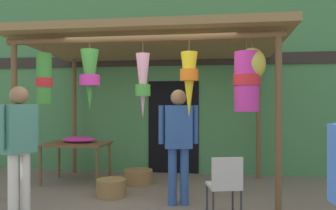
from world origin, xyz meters
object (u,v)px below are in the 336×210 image
object	(u,v)px
customer_foreground	(19,140)
display_table	(77,147)
folding_chair	(225,182)
wicker_basket_spare	(138,177)
flower_heap_on_table	(79,139)
shopper_by_bananas	(178,137)
wicker_basket_by_table	(111,188)

from	to	relation	value
customer_foreground	display_table	bearing A→B (deg)	92.25
folding_chair	wicker_basket_spare	size ratio (longest dim) A/B	1.53
customer_foreground	flower_heap_on_table	bearing A→B (deg)	91.55
flower_heap_on_table	folding_chair	bearing A→B (deg)	-33.16
customer_foreground	shopper_by_bananas	world-z (taller)	customer_foreground
folding_chair	customer_foreground	world-z (taller)	customer_foreground
folding_chair	customer_foreground	distance (m)	2.76
wicker_basket_by_table	customer_foreground	world-z (taller)	customer_foreground
folding_chair	wicker_basket_by_table	distance (m)	2.04
display_table	flower_heap_on_table	size ratio (longest dim) A/B	1.80
display_table	flower_heap_on_table	world-z (taller)	flower_heap_on_table
display_table	wicker_basket_by_table	distance (m)	1.38
flower_heap_on_table	shopper_by_bananas	xyz separation A→B (m)	(2.07, -1.20, 0.21)
flower_heap_on_table	wicker_basket_by_table	xyz separation A→B (m)	(0.94, -0.91, -0.67)
folding_chair	flower_heap_on_table	bearing A→B (deg)	146.84
flower_heap_on_table	wicker_basket_spare	distance (m)	1.36
wicker_basket_spare	customer_foreground	size ratio (longest dim) A/B	0.31
wicker_basket_spare	shopper_by_bananas	world-z (taller)	shopper_by_bananas
flower_heap_on_table	wicker_basket_by_table	bearing A→B (deg)	-44.21
flower_heap_on_table	customer_foreground	xyz separation A→B (m)	(0.06, -2.08, 0.22)
display_table	wicker_basket_spare	size ratio (longest dim) A/B	2.15
display_table	wicker_basket_spare	world-z (taller)	display_table
folding_chair	shopper_by_bananas	size ratio (longest dim) A/B	0.49
flower_heap_on_table	wicker_basket_by_table	world-z (taller)	flower_heap_on_table
wicker_basket_by_table	shopper_by_bananas	size ratio (longest dim) A/B	0.28
display_table	wicker_basket_spare	distance (m)	1.31
display_table	shopper_by_bananas	world-z (taller)	shopper_by_bananas
display_table	customer_foreground	size ratio (longest dim) A/B	0.67
customer_foreground	folding_chair	bearing A→B (deg)	6.02
display_table	folding_chair	bearing A→B (deg)	-31.86
folding_chair	wicker_basket_by_table	world-z (taller)	folding_chair
wicker_basket_by_table	shopper_by_bananas	distance (m)	1.46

